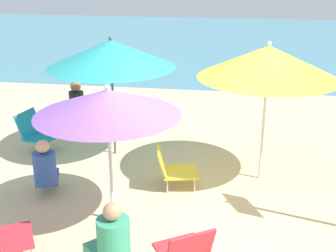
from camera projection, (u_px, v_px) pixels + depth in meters
The scene contains 12 objects.
ground_plane at pixel (201, 206), 6.04m from camera, with size 40.00×40.00×0.00m, color #D3BC8C.
sea_water at pixel (229, 40), 18.82m from camera, with size 40.00×16.00×0.01m, color teal.
umbrella_yellow at pixel (268, 62), 6.21m from camera, with size 1.97×1.97×2.07m.
umbrella_purple at pixel (108, 102), 5.17m from camera, with size 1.73×1.73×1.77m.
umbrella_teal at pixel (111, 54), 7.11m from camera, with size 2.06×2.06×1.99m.
beach_chair_a at pixel (185, 248), 4.63m from camera, with size 0.70×0.69×0.58m.
beach_chair_b at pixel (173, 168), 6.45m from camera, with size 0.66×0.60×0.57m.
beach_chair_c at pixel (36, 131), 7.68m from camera, with size 0.66×0.64×0.70m.
beach_chair_d at pixel (2, 232), 4.89m from camera, with size 0.70×0.72×0.63m.
person_a at pixel (45, 169), 6.18m from camera, with size 0.41×0.54×0.85m.
person_b at pixel (111, 240), 4.51m from camera, with size 0.54×0.53×0.90m.
person_c at pixel (78, 104), 8.74m from camera, with size 0.35×0.53×0.96m.
Camera 1 is at (0.38, -5.31, 3.08)m, focal length 48.03 mm.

